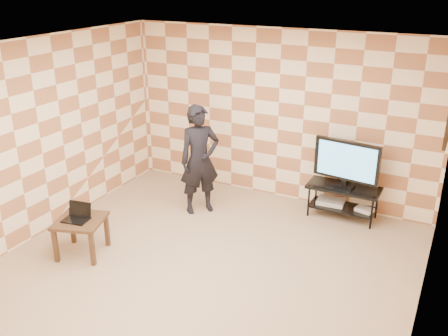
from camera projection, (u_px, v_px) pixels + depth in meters
The scene contains 13 objects.
floor at pixel (203, 269), 6.24m from camera, with size 5.00×5.00×0.00m, color tan.
wall_back at pixel (278, 116), 7.81m from camera, with size 5.00×0.02×2.70m, color #FDE5BC.
wall_front at pixel (35, 282), 3.67m from camera, with size 5.00×0.02×2.70m, color #FDE5BC.
wall_left at pixel (40, 138), 6.78m from camera, with size 0.02×5.00×2.70m, color #FDE5BC.
wall_right at pixel (432, 214), 4.70m from camera, with size 0.02×5.00×2.70m, color #FDE5BC.
ceiling at pixel (198, 50), 5.24m from camera, with size 5.00×5.00×0.02m, color white.
tv_stand at pixel (343, 195), 7.43m from camera, with size 1.06×0.48×0.50m.
tv at pixel (346, 162), 7.23m from camera, with size 0.97×0.22×0.71m.
dvd_player at pixel (331, 201), 7.58m from camera, with size 0.40×0.29×0.07m, color silver.
game_console at pixel (364, 210), 7.34m from camera, with size 0.24×0.18×0.06m, color silver.
side_table at pixel (81, 225), 6.44m from camera, with size 0.74×0.74×0.50m.
laptop at pixel (78, 216), 6.40m from camera, with size 0.35×0.30×0.21m.
person at pixel (200, 160), 7.46m from camera, with size 0.61×0.40×1.67m, color black.
Camera 1 is at (2.63, -4.64, 3.49)m, focal length 40.00 mm.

